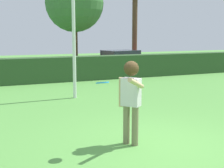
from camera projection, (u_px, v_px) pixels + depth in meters
name	position (u px, v px, depth m)	size (l,w,h in m)	color
ground_plane	(159.00, 145.00, 6.57)	(60.00, 60.00, 0.00)	#569942
person	(131.00, 93.00, 6.44)	(0.55, 0.81, 1.78)	#7A7753
frisbee	(102.00, 83.00, 5.94)	(0.25, 0.25, 0.07)	#268CE5
lamppost	(73.00, 9.00, 10.93)	(0.24, 0.24, 5.76)	silver
hedge_row	(55.00, 69.00, 15.22)	(25.65, 0.90, 1.20)	#2D4D28
parked_car_red	(121.00, 59.00, 20.60)	(4.47, 2.59, 1.25)	#B21E1E
birch_tree	(75.00, 3.00, 20.66)	(3.87, 3.87, 6.29)	brown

